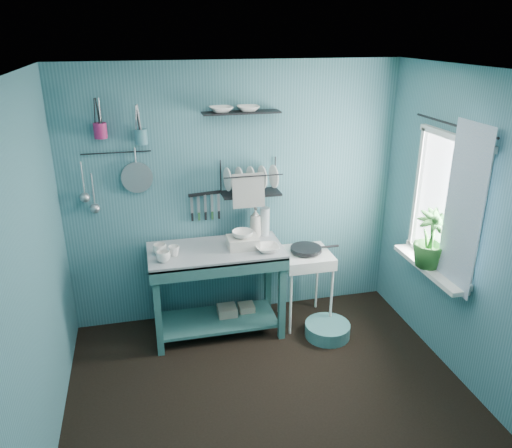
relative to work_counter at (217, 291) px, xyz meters
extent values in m
plane|color=black|center=(0.26, -1.14, -0.44)|extent=(3.20, 3.20, 0.00)
plane|color=silver|center=(0.26, -1.14, 2.06)|extent=(3.20, 3.20, 0.00)
plane|color=#3B6F78|center=(0.26, 0.36, 0.81)|extent=(3.20, 0.00, 3.20)
plane|color=#3B6F78|center=(0.26, -2.64, 0.81)|extent=(3.20, 0.00, 3.20)
plane|color=#3B6F78|center=(-1.34, -1.14, 0.81)|extent=(0.00, 3.00, 3.00)
plane|color=#3B6F78|center=(1.86, -1.14, 0.81)|extent=(0.00, 3.00, 3.00)
cube|color=#2F635F|center=(0.00, 0.00, 0.00)|extent=(1.32, 0.83, 0.87)
imported|color=white|center=(-0.48, -0.16, 0.48)|extent=(0.12, 0.12, 0.10)
imported|color=white|center=(-0.38, -0.06, 0.48)|extent=(0.14, 0.14, 0.09)
imported|color=white|center=(-0.50, 0.00, 0.48)|extent=(0.17, 0.17, 0.10)
cube|color=beige|center=(0.25, -0.02, 0.49)|extent=(0.28, 0.22, 0.10)
imported|color=white|center=(0.25, -0.02, 0.57)|extent=(0.20, 0.19, 0.06)
imported|color=beige|center=(0.42, 0.20, 0.59)|extent=(0.11, 0.12, 0.30)
cylinder|color=silver|center=(0.52, 0.22, 0.58)|extent=(0.09, 0.09, 0.28)
imported|color=white|center=(0.45, -0.15, 0.46)|extent=(0.22, 0.22, 0.05)
cube|color=white|center=(0.87, -0.01, -0.06)|extent=(0.55, 0.55, 0.75)
cylinder|color=black|center=(0.87, -0.01, 0.35)|extent=(0.30, 0.30, 0.03)
cube|color=black|center=(-0.04, 0.33, 0.87)|extent=(0.32, 0.07, 0.03)
cube|color=black|center=(0.38, 0.23, 1.02)|extent=(0.57, 0.30, 0.32)
cube|color=black|center=(0.31, 0.26, 1.62)|extent=(0.70, 0.19, 0.01)
imported|color=white|center=(0.13, 0.26, 1.66)|extent=(0.23, 0.23, 0.05)
imported|color=white|center=(0.37, 0.26, 1.62)|extent=(0.21, 0.21, 0.05)
cylinder|color=#A41E57|center=(-0.91, 0.28, 1.51)|extent=(0.11, 0.11, 0.13)
cylinder|color=teal|center=(-0.58, 0.28, 1.44)|extent=(0.11, 0.11, 0.13)
cylinder|color=#A2A6AA|center=(-0.64, 0.31, 1.07)|extent=(0.28, 0.03, 0.28)
cylinder|color=#A2A6AA|center=(-1.11, 0.32, 1.09)|extent=(0.01, 0.01, 0.30)
cylinder|color=#A2A6AA|center=(-1.03, 0.32, 0.98)|extent=(0.01, 0.01, 0.30)
cylinder|color=black|center=(-0.80, 0.33, 1.30)|extent=(0.60, 0.01, 0.01)
plane|color=white|center=(1.85, -0.69, 0.96)|extent=(0.00, 1.10, 1.10)
cube|color=white|center=(1.76, -0.69, 0.37)|extent=(0.16, 0.95, 0.04)
plane|color=silver|center=(1.78, -0.99, 1.01)|extent=(0.00, 1.35, 1.35)
cylinder|color=black|center=(1.80, -0.69, 1.61)|extent=(0.02, 1.05, 0.02)
imported|color=#2C6C2B|center=(1.74, -0.68, 0.65)|extent=(0.33, 0.33, 0.51)
cube|color=gray|center=(0.10, 0.05, -0.33)|extent=(0.18, 0.18, 0.22)
cube|color=gray|center=(0.30, 0.08, -0.34)|extent=(0.15, 0.15, 0.20)
cylinder|color=teal|center=(1.00, -0.33, -0.37)|extent=(0.43, 0.43, 0.13)
camera|label=1|loc=(-0.60, -4.13, 2.32)|focal=35.00mm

